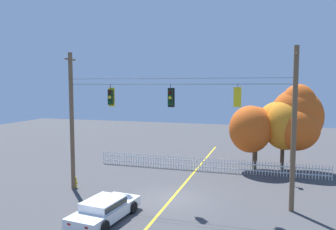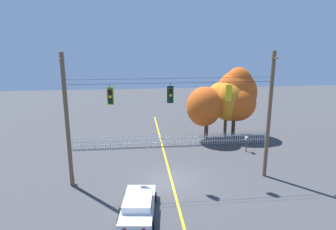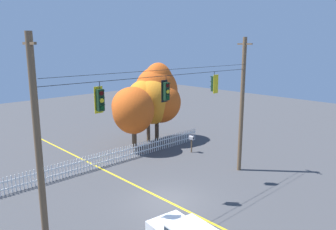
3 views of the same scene
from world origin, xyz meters
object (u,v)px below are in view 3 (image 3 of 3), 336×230
roadside_mailbox (192,139)px  autumn_oak_far_east (158,94)px  traffic_signal_westbound_side (100,100)px  traffic_signal_southbound_primary (214,84)px  autumn_maple_near_fence (132,109)px  traffic_signal_northbound_secondary (166,91)px  autumn_maple_mid (150,100)px

roadside_mailbox → autumn_oak_far_east: bearing=84.1°
roadside_mailbox → traffic_signal_westbound_side: bearing=-156.7°
traffic_signal_southbound_primary → autumn_maple_near_fence: bearing=87.0°
traffic_signal_southbound_primary → traffic_signal_northbound_secondary: bearing=179.7°
autumn_oak_far_east → autumn_maple_near_fence: bearing=-168.3°
autumn_maple_mid → roadside_mailbox: bearing=-82.9°
traffic_signal_northbound_secondary → roadside_mailbox: (7.45, 4.92, -5.12)m
traffic_signal_westbound_side → autumn_maple_near_fence: (8.43, 8.80, -2.75)m
autumn_maple_mid → autumn_oak_far_east: (1.04, 0.06, 0.39)m
traffic_signal_westbound_side → roadside_mailbox: size_ratio=1.01×
traffic_signal_northbound_secondary → traffic_signal_southbound_primary: bearing=-0.3°
traffic_signal_westbound_side → autumn_maple_mid: (10.88, 9.46, -2.39)m
traffic_signal_northbound_secondary → autumn_maple_near_fence: 10.24m
autumn_maple_near_fence → autumn_oak_far_east: bearing=11.7°
traffic_signal_southbound_primary → autumn_maple_near_fence: 9.28m
roadside_mailbox → traffic_signal_southbound_primary: bearing=-125.2°
roadside_mailbox → autumn_maple_mid: bearing=97.1°
autumn_oak_far_east → autumn_maple_mid: bearing=-176.5°
traffic_signal_westbound_side → traffic_signal_southbound_primary: (7.96, -0.02, 0.09)m
traffic_signal_westbound_side → autumn_oak_far_east: size_ratio=0.20×
autumn_maple_mid → autumn_oak_far_east: size_ratio=0.82×
traffic_signal_southbound_primary → roadside_mailbox: size_ratio=0.92×
traffic_signal_southbound_primary → autumn_maple_near_fence: traffic_signal_southbound_primary is taller
traffic_signal_northbound_secondary → autumn_oak_far_east: (7.93, 9.52, -2.01)m
autumn_maple_mid → autumn_oak_far_east: 1.11m
autumn_maple_mid → traffic_signal_southbound_primary: bearing=-107.1°
autumn_oak_far_east → roadside_mailbox: 5.58m
traffic_signal_northbound_secondary → roadside_mailbox: size_ratio=0.99×
autumn_oak_far_east → roadside_mailbox: autumn_oak_far_east is taller
traffic_signal_southbound_primary → roadside_mailbox: (3.48, 4.94, -5.20)m
autumn_maple_mid → autumn_oak_far_east: autumn_oak_far_east is taller
autumn_maple_near_fence → autumn_maple_mid: autumn_maple_mid is taller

